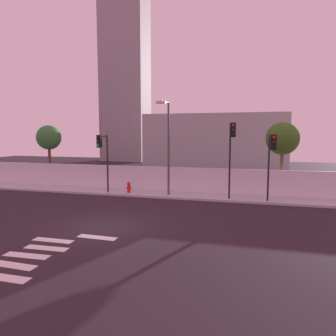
# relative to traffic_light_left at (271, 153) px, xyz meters

# --- Properties ---
(ground_plane) EXTENTS (80.00, 80.00, 0.00)m
(ground_plane) POSITION_rel_traffic_light_left_xyz_m (-8.00, -6.88, -3.29)
(ground_plane) COLOR black
(sidewalk) EXTENTS (36.00, 2.40, 0.15)m
(sidewalk) POSITION_rel_traffic_light_left_xyz_m (-8.00, 1.32, -3.22)
(sidewalk) COLOR #AEAEAE
(sidewalk) RESTS_ON ground
(perimeter_wall) EXTENTS (36.00, 0.18, 1.80)m
(perimeter_wall) POSITION_rel_traffic_light_left_xyz_m (-8.00, 2.61, -2.24)
(perimeter_wall) COLOR silver
(perimeter_wall) RESTS_ON sidewalk
(crosswalk_marking) EXTENTS (3.41, 4.71, 0.01)m
(crosswalk_marking) POSITION_rel_traffic_light_left_xyz_m (-8.63, -10.56, -3.29)
(crosswalk_marking) COLOR silver
(crosswalk_marking) RESTS_ON ground
(traffic_light_left) EXTENTS (0.42, 1.44, 4.28)m
(traffic_light_left) POSITION_rel_traffic_light_left_xyz_m (0.00, 0.00, 0.00)
(traffic_light_left) COLOR black
(traffic_light_left) RESTS_ON sidewalk
(traffic_light_center) EXTENTS (0.43, 1.12, 4.24)m
(traffic_light_center) POSITION_rel_traffic_light_left_xyz_m (-11.53, 0.18, -0.04)
(traffic_light_center) COLOR black
(traffic_light_center) RESTS_ON sidewalk
(traffic_light_right) EXTENTS (0.48, 1.40, 5.01)m
(traffic_light_right) POSITION_rel_traffic_light_left_xyz_m (-2.44, 0.06, 0.50)
(traffic_light_right) COLOR black
(traffic_light_right) RESTS_ON sidewalk
(street_lamp_curbside) EXTENTS (0.61, 1.71, 6.49)m
(street_lamp_curbside) POSITION_rel_traffic_light_left_xyz_m (-6.82, 0.64, 0.69)
(street_lamp_curbside) COLOR #4C4C51
(street_lamp_curbside) RESTS_ON sidewalk
(fire_hydrant) EXTENTS (0.44, 0.26, 0.81)m
(fire_hydrant) POSITION_rel_traffic_light_left_xyz_m (-9.86, 0.89, -2.71)
(fire_hydrant) COLOR red
(fire_hydrant) RESTS_ON sidewalk
(roadside_tree_leftmost) EXTENTS (2.14, 2.14, 5.22)m
(roadside_tree_leftmost) POSITION_rel_traffic_light_left_xyz_m (-18.48, 3.59, 0.81)
(roadside_tree_leftmost) COLOR brown
(roadside_tree_leftmost) RESTS_ON ground
(roadside_tree_midleft) EXTENTS (2.35, 2.35, 5.32)m
(roadside_tree_midleft) POSITION_rel_traffic_light_left_xyz_m (0.92, 3.59, 0.82)
(roadside_tree_midleft) COLOR brown
(roadside_tree_midleft) RESTS_ON ground
(low_building_distant) EXTENTS (15.89, 6.00, 6.69)m
(low_building_distant) POSITION_rel_traffic_light_left_xyz_m (-5.46, 16.61, 0.05)
(low_building_distant) COLOR #A3A3A3
(low_building_distant) RESTS_ON ground
(tower_on_skyline) EXTENTS (7.21, 5.00, 30.90)m
(tower_on_skyline) POSITION_rel_traffic_light_left_xyz_m (-21.74, 28.61, 12.16)
(tower_on_skyline) COLOR gray
(tower_on_skyline) RESTS_ON ground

